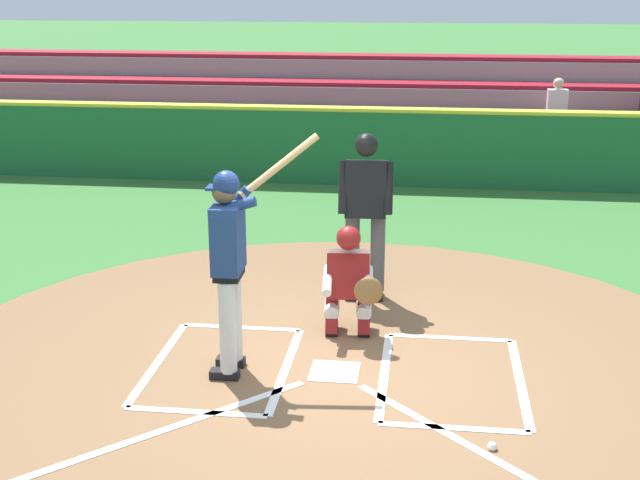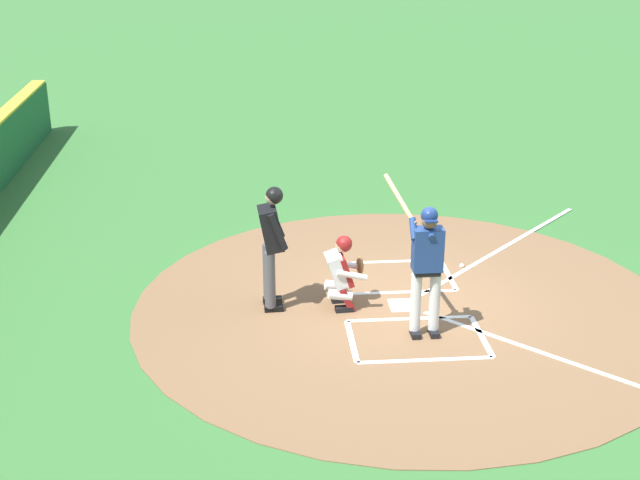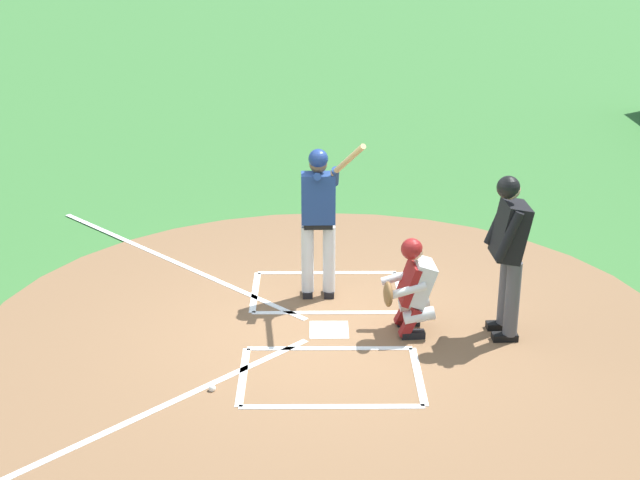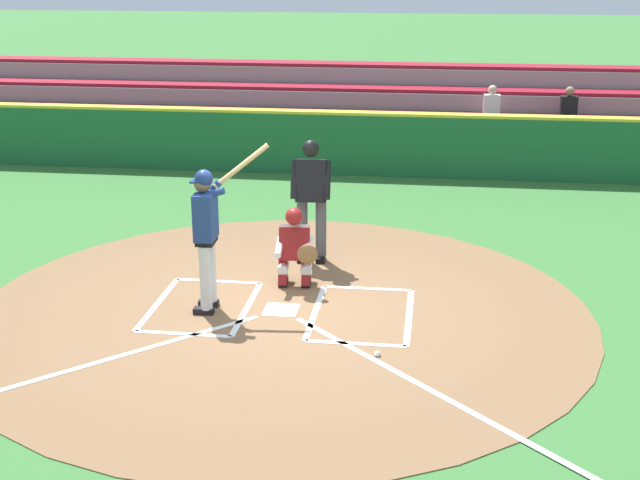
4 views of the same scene
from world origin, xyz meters
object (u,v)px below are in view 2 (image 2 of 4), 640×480
Objects in this scene: batter at (426,261)px; baseball at (462,266)px; catcher at (342,270)px; plate_umpire at (271,239)px.

baseball is (-2.24, 1.08, -1.06)m from batter.
catcher is 0.61× the size of plate_umpire.
plate_umpire is (-0.07, -1.02, 0.49)m from catcher.
plate_umpire is at bearing -94.18° from catcher.
plate_umpire is 3.51m from baseball.
catcher is 15.27× the size of baseball.
catcher is 1.14m from plate_umpire.
batter reaches higher than catcher.
baseball is (-1.29, 2.10, -0.55)m from catcher.
catcher is 2.53m from baseball.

